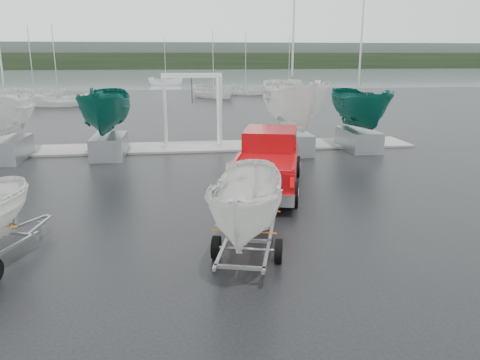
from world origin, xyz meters
TOP-DOWN VIEW (x-y plane):
  - ground_plane at (0.00, 0.00)m, footprint 120.00×120.00m
  - lake at (0.00, 100.00)m, footprint 300.00×300.00m
  - dock at (0.00, 13.00)m, footprint 30.00×3.00m
  - treeline at (0.00, 170.00)m, footprint 300.00×8.00m
  - far_hill at (0.00, 178.00)m, footprint 300.00×6.00m
  - pickup_truck at (5.16, 4.50)m, footprint 3.90×6.93m
  - trailer_hitched at (3.34, -2.07)m, footprint 2.19×3.78m
  - boat_hoist at (2.51, 13.00)m, footprint 3.30×2.18m
  - keelboat_0 at (-6.71, 11.00)m, footprint 2.46×3.20m
  - keelboat_1 at (-1.86, 11.20)m, footprint 2.39×3.20m
  - keelboat_2 at (7.75, 11.00)m, footprint 2.81×3.20m
  - keelboat_3 at (11.57, 11.30)m, footprint 2.28×3.20m
  - moored_boat_0 at (-10.24, 37.06)m, footprint 2.50×2.44m
  - moored_boat_1 at (-13.17, 39.36)m, footprint 2.58×2.51m
  - moored_boat_2 at (10.80, 48.93)m, footprint 2.64×2.60m
  - moored_boat_3 at (19.00, 58.91)m, footprint 3.46×3.46m
  - moored_boat_5 at (0.03, 69.55)m, footprint 3.37×3.33m
  - moored_boat_6 at (6.25, 45.13)m, footprint 3.83×3.84m

SIDE VIEW (x-z plane):
  - lake at x=0.00m, z-range -0.01..-0.01m
  - ground_plane at x=0.00m, z-range 0.00..0.00m
  - moored_boat_6 at x=6.25m, z-range -5.79..5.79m
  - moored_boat_1 at x=-13.17m, z-range -5.66..5.67m
  - moored_boat_5 at x=0.03m, z-range -5.65..5.66m
  - moored_boat_3 at x=19.00m, z-range -5.60..5.61m
  - moored_boat_0 at x=-10.24m, z-range -5.54..5.55m
  - moored_boat_2 at x=10.80m, z-range -5.39..5.41m
  - dock at x=0.00m, z-range -0.01..0.11m
  - pickup_truck at x=5.16m, z-range 0.05..2.23m
  - boat_hoist at x=2.51m, z-range 0.61..4.73m
  - trailer_hitched at x=3.34m, z-range 0.21..5.41m
  - treeline at x=0.00m, z-range 0.00..6.00m
  - keelboat_3 at x=11.57m, z-range -1.62..8.82m
  - keelboat_1 at x=-1.86m, z-range 0.06..7.50m
  - keelboat_0 at x=-6.71m, z-range -1.41..9.22m
  - keelboat_2 at x=7.75m, z-range -1.02..9.97m
  - far_hill at x=0.00m, z-range 0.00..10.00m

